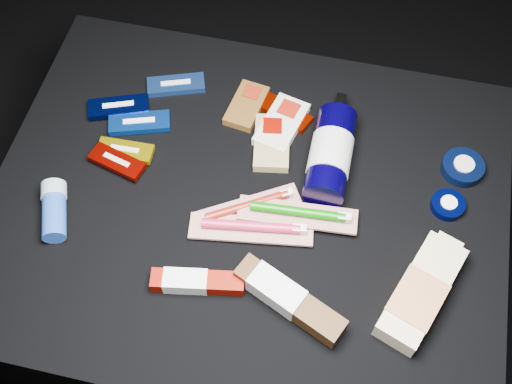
% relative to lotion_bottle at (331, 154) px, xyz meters
% --- Properties ---
extents(ground, '(3.00, 3.00, 0.00)m').
position_rel_lotion_bottle_xyz_m(ground, '(-0.14, -0.11, -0.44)').
color(ground, black).
rests_on(ground, ground).
extents(cloth_table, '(0.98, 0.78, 0.40)m').
position_rel_lotion_bottle_xyz_m(cloth_table, '(-0.14, -0.11, -0.24)').
color(cloth_table, black).
rests_on(cloth_table, ground).
extents(luna_bar_0, '(0.13, 0.08, 0.02)m').
position_rel_lotion_bottle_xyz_m(luna_bar_0, '(-0.35, 0.12, -0.03)').
color(luna_bar_0, '#1F4490').
rests_on(luna_bar_0, cloth_table).
extents(luna_bar_1, '(0.13, 0.08, 0.02)m').
position_rel_lotion_bottle_xyz_m(luna_bar_1, '(-0.39, 0.01, -0.03)').
color(luna_bar_1, '#0D3B9D').
rests_on(luna_bar_1, cloth_table).
extents(luna_bar_2, '(0.13, 0.09, 0.02)m').
position_rel_lotion_bottle_xyz_m(luna_bar_2, '(-0.44, 0.04, -0.03)').
color(luna_bar_2, black).
rests_on(luna_bar_2, cloth_table).
extents(luna_bar_3, '(0.11, 0.04, 0.01)m').
position_rel_lotion_bottle_xyz_m(luna_bar_3, '(-0.40, -0.06, -0.03)').
color(luna_bar_3, '#BEA904').
rests_on(luna_bar_3, cloth_table).
extents(luna_bar_4, '(0.12, 0.07, 0.01)m').
position_rel_lotion_bottle_xyz_m(luna_bar_4, '(-0.40, -0.09, -0.02)').
color(luna_bar_4, '#7C0601').
rests_on(luna_bar_4, cloth_table).
extents(clif_bar_0, '(0.08, 0.12, 0.02)m').
position_rel_lotion_bottle_xyz_m(clif_bar_0, '(-0.19, 0.11, -0.03)').
color(clif_bar_0, '#5A3915').
rests_on(clif_bar_0, cloth_table).
extents(clif_bar_1, '(0.10, 0.14, 0.02)m').
position_rel_lotion_bottle_xyz_m(clif_bar_1, '(-0.11, 0.08, -0.03)').
color(clif_bar_1, silver).
rests_on(clif_bar_1, cloth_table).
extents(clif_bar_2, '(0.09, 0.14, 0.02)m').
position_rel_lotion_bottle_xyz_m(clif_bar_2, '(-0.12, 0.03, -0.03)').
color(clif_bar_2, '#978655').
rests_on(clif_bar_2, cloth_table).
extents(power_bar, '(0.14, 0.10, 0.02)m').
position_rel_lotion_bottle_xyz_m(power_bar, '(-0.11, 0.10, -0.03)').
color(power_bar, '#891000').
rests_on(power_bar, cloth_table).
extents(lotion_bottle, '(0.08, 0.25, 0.08)m').
position_rel_lotion_bottle_xyz_m(lotion_bottle, '(0.00, 0.00, 0.00)').
color(lotion_bottle, black).
rests_on(lotion_bottle, cloth_table).
extents(cream_tin_upper, '(0.08, 0.08, 0.03)m').
position_rel_lotion_bottle_xyz_m(cream_tin_upper, '(0.25, 0.05, -0.03)').
color(cream_tin_upper, black).
rests_on(cream_tin_upper, cloth_table).
extents(cream_tin_lower, '(0.06, 0.06, 0.02)m').
position_rel_lotion_bottle_xyz_m(cream_tin_lower, '(0.23, -0.04, -0.03)').
color(cream_tin_lower, black).
rests_on(cream_tin_lower, cloth_table).
extents(bodywash_bottle, '(0.14, 0.23, 0.05)m').
position_rel_lotion_bottle_xyz_m(bodywash_bottle, '(0.20, -0.24, -0.02)').
color(bodywash_bottle, beige).
rests_on(bodywash_bottle, cloth_table).
extents(deodorant_stick, '(0.08, 0.12, 0.05)m').
position_rel_lotion_bottle_xyz_m(deodorant_stick, '(-0.48, -0.22, -0.02)').
color(deodorant_stick, '#1F469D').
rests_on(deodorant_stick, cloth_table).
extents(toothbrush_pack_0, '(0.20, 0.15, 0.02)m').
position_rel_lotion_bottle_xyz_m(toothbrush_pack_0, '(-0.13, -0.13, -0.03)').
color(toothbrush_pack_0, '#B6AFAB').
rests_on(toothbrush_pack_0, cloth_table).
extents(toothbrush_pack_1, '(0.23, 0.09, 0.03)m').
position_rel_lotion_bottle_xyz_m(toothbrush_pack_1, '(-0.11, -0.18, -0.02)').
color(toothbrush_pack_1, beige).
rests_on(toothbrush_pack_1, cloth_table).
extents(toothbrush_pack_2, '(0.22, 0.07, 0.02)m').
position_rel_lotion_bottle_xyz_m(toothbrush_pack_2, '(-0.04, -0.13, -0.02)').
color(toothbrush_pack_2, '#AEA7A1').
rests_on(toothbrush_pack_2, cloth_table).
extents(toothpaste_carton_red, '(0.17, 0.06, 0.03)m').
position_rel_lotion_bottle_xyz_m(toothpaste_carton_red, '(-0.19, -0.30, -0.02)').
color(toothpaste_carton_red, '#760900').
rests_on(toothpaste_carton_red, cloth_table).
extents(toothpaste_carton_green, '(0.21, 0.13, 0.04)m').
position_rel_lotion_bottle_xyz_m(toothpaste_carton_green, '(-0.03, -0.30, -0.01)').
color(toothpaste_carton_green, '#3F250F').
rests_on(toothpaste_carton_green, cloth_table).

